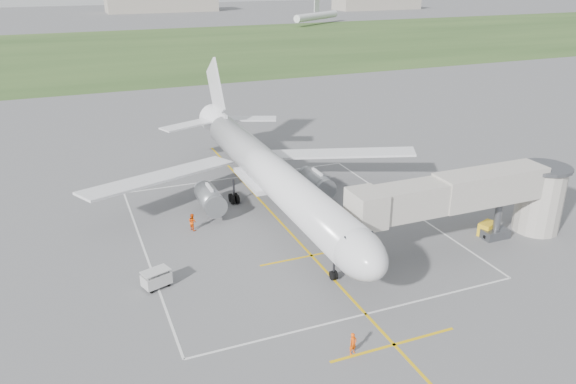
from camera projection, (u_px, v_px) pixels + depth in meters
name	position (u px, v px, depth m)	size (l,w,h in m)	color
ground	(273.00, 214.00, 59.85)	(700.00, 700.00, 0.00)	#535456
grass_strip	(122.00, 51.00, 171.33)	(700.00, 120.00, 0.02)	#2E481F
apron_markings	(294.00, 236.00, 54.86)	(28.20, 60.00, 0.01)	gold
airliner	(270.00, 173.00, 58.84)	(38.93, 46.75, 13.52)	silver
jet_bridge	(482.00, 196.00, 51.99)	(23.40, 5.00, 7.20)	#AEA99D
gpu_unit	(487.00, 229.00, 54.91)	(2.06, 1.73, 1.33)	gold
baggage_cart	(156.00, 279.00, 45.97)	(2.56, 2.00, 1.56)	#BABABA
ramp_worker_nose	(353.00, 344.00, 38.09)	(0.59, 0.39, 1.62)	#FF5008
ramp_worker_wing	(192.00, 222.00, 55.93)	(0.85, 0.66, 1.75)	#E54A07
distant_hangars	(54.00, 6.00, 279.67)	(345.00, 49.00, 12.00)	gray
distant_aircraft	(131.00, 25.00, 208.65)	(189.77, 43.20, 8.85)	silver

